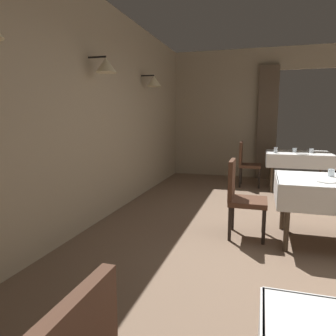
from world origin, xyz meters
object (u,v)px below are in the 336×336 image
(plate_mid_d, at_px, (326,181))
(glass_far_c, at_px, (295,150))
(dining_table_far, at_px, (298,157))
(chair_mid_left, at_px, (241,195))
(dining_table_mid, at_px, (334,188))
(chair_far_left, at_px, (246,162))
(glass_far_d, at_px, (276,150))
(plate_far_a, at_px, (302,154))
(glass_mid_a, at_px, (331,173))
(glass_far_b, at_px, (311,151))

(plate_mid_d, bearing_deg, glass_far_c, 90.80)
(dining_table_far, bearing_deg, chair_mid_left, -107.52)
(chair_mid_left, bearing_deg, dining_table_mid, 2.39)
(chair_far_left, bearing_deg, glass_far_d, -27.93)
(plate_far_a, bearing_deg, chair_mid_left, -110.39)
(dining_table_mid, height_order, dining_table_far, same)
(dining_table_far, bearing_deg, glass_far_d, -152.02)
(dining_table_mid, distance_m, plate_far_a, 2.48)
(chair_mid_left, height_order, glass_far_c, chair_mid_left)
(glass_mid_a, bearing_deg, chair_far_left, 111.44)
(chair_far_left, height_order, plate_far_a, chair_far_left)
(glass_far_b, bearing_deg, plate_far_a, -123.25)
(plate_far_a, bearing_deg, glass_far_b, 56.75)
(chair_far_left, xyz_separation_m, glass_far_c, (0.92, -0.07, 0.28))
(chair_far_left, bearing_deg, dining_table_mid, -69.45)
(dining_table_mid, relative_size, glass_mid_a, 14.11)
(dining_table_far, height_order, glass_mid_a, glass_mid_a)
(glass_mid_a, distance_m, glass_far_d, 2.49)
(chair_far_left, bearing_deg, plate_far_a, -22.26)
(plate_mid_d, bearing_deg, glass_far_b, 85.04)
(dining_table_mid, distance_m, glass_far_b, 2.79)
(plate_far_a, xyz_separation_m, glass_far_b, (0.20, 0.30, 0.04))
(dining_table_far, height_order, chair_far_left, chair_far_left)
(dining_table_far, height_order, chair_mid_left, chair_mid_left)
(dining_table_mid, distance_m, plate_mid_d, 0.25)
(chair_mid_left, distance_m, chair_far_left, 2.94)
(dining_table_far, bearing_deg, glass_far_c, -173.60)
(chair_far_left, bearing_deg, dining_table_far, -3.61)
(glass_mid_a, bearing_deg, glass_far_c, 93.34)
(plate_far_a, relative_size, glass_far_b, 2.74)
(plate_mid_d, height_order, glass_far_c, glass_far_c)
(dining_table_far, relative_size, glass_far_b, 14.38)
(glass_far_b, height_order, glass_far_c, same)
(chair_mid_left, height_order, chair_far_left, same)
(plate_far_a, bearing_deg, chair_far_left, 157.74)
(glass_far_d, bearing_deg, dining_table_mid, -78.45)
(plate_mid_d, bearing_deg, glass_mid_a, 72.08)
(plate_mid_d, bearing_deg, chair_far_left, 107.30)
(plate_far_a, height_order, glass_far_b, glass_far_b)
(chair_mid_left, xyz_separation_m, glass_mid_a, (0.99, 0.20, 0.28))
(glass_mid_a, bearing_deg, chair_mid_left, -168.37)
(glass_far_b, distance_m, glass_far_d, 0.69)
(glass_far_b, xyz_separation_m, glass_far_d, (-0.66, -0.18, 0.01))
(glass_far_c, bearing_deg, dining_table_far, 6.40)
(glass_far_c, distance_m, glass_far_d, 0.43)
(chair_mid_left, height_order, plate_mid_d, chair_mid_left)
(plate_mid_d, height_order, plate_far_a, same)
(chair_far_left, height_order, glass_mid_a, chair_far_left)
(dining_table_mid, bearing_deg, glass_far_c, 93.39)
(dining_table_far, bearing_deg, glass_far_b, -12.31)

